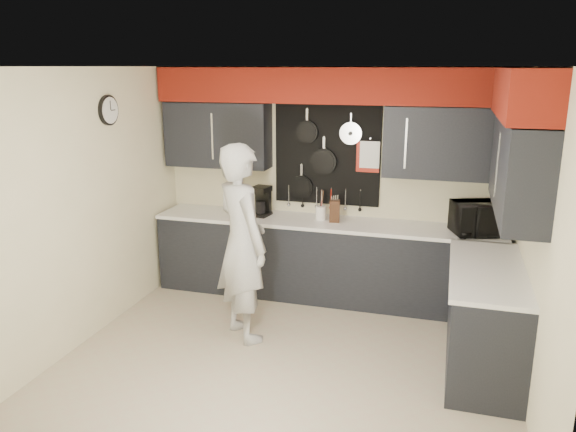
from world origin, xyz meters
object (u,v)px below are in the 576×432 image
(utensil_crock, at_px, (321,213))
(microwave, at_px, (483,218))
(coffee_maker, at_px, (262,200))
(person, at_px, (242,243))
(knife_block, at_px, (335,211))

(utensil_crock, bearing_deg, microwave, -2.71)
(coffee_maker, distance_m, person, 1.23)
(microwave, distance_m, utensil_crock, 1.74)
(microwave, xyz_separation_m, knife_block, (-1.56, 0.04, -0.04))
(microwave, bearing_deg, person, -173.01)
(knife_block, height_order, coffee_maker, coffee_maker)
(microwave, bearing_deg, knife_block, 158.92)
(knife_block, bearing_deg, person, -128.89)
(microwave, distance_m, knife_block, 1.57)
(knife_block, xyz_separation_m, person, (-0.66, -1.16, -0.08))
(person, bearing_deg, coffee_maker, -37.49)
(person, bearing_deg, utensil_crock, -69.79)
(coffee_maker, xyz_separation_m, person, (0.21, -1.21, -0.13))
(utensil_crock, bearing_deg, knife_block, -15.56)
(utensil_crock, relative_size, person, 0.08)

